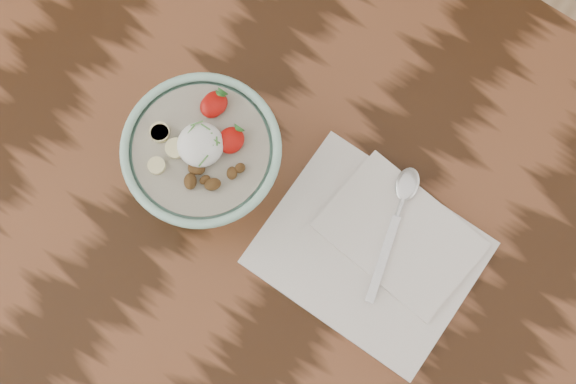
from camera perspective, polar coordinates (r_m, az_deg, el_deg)
name	(u,v)px	position (r cm, az deg, el deg)	size (l,w,h in cm)	color
table	(315,287)	(102.69, 1.93, -6.76)	(160.00, 90.00, 75.00)	black
breakfast_bowl	(204,158)	(90.49, -5.97, 2.46)	(17.57, 17.57, 11.84)	#9ED5BF
napkin	(376,249)	(93.79, 6.25, -4.06)	(23.88, 20.19, 1.46)	white
spoon	(401,203)	(93.92, 8.06, -0.75)	(6.25, 16.56, 0.87)	silver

